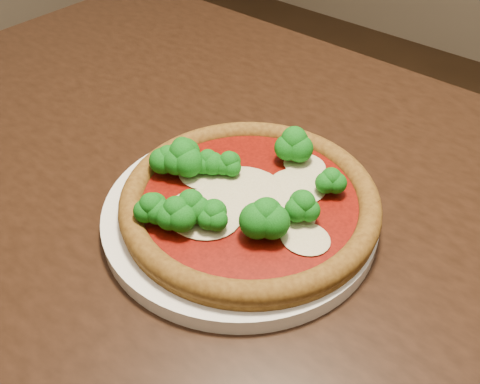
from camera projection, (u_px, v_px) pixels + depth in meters
The scene contains 3 objects.
dining_table at pixel (285, 261), 0.66m from camera, with size 1.34×0.76×0.75m.
plate at pixel (240, 214), 0.58m from camera, with size 0.29×0.29×0.02m, color white.
pizza at pixel (244, 196), 0.56m from camera, with size 0.27×0.27×0.06m.
Camera 1 is at (0.14, -0.44, 1.15)m, focal length 40.00 mm.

